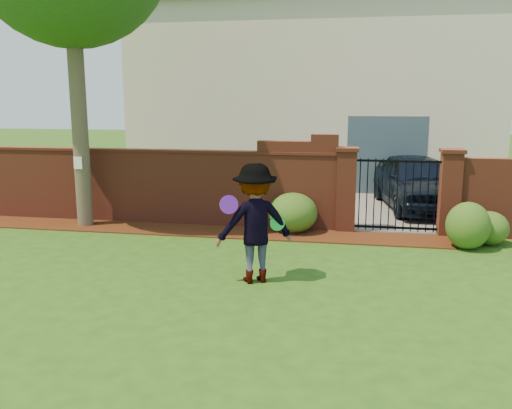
% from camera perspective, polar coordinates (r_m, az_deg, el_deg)
% --- Properties ---
extents(ground, '(80.00, 80.00, 0.01)m').
position_cam_1_polar(ground, '(8.99, -6.97, -8.13)').
color(ground, '#295214').
rests_on(ground, ground).
extents(mulch_bed, '(11.10, 1.08, 0.03)m').
position_cam_1_polar(mulch_bed, '(12.31, -6.56, -2.72)').
color(mulch_bed, '#3C1A0B').
rests_on(mulch_bed, ground).
extents(brick_wall, '(8.70, 0.31, 2.16)m').
position_cam_1_polar(brick_wall, '(13.09, -10.24, 2.07)').
color(brick_wall, maroon).
rests_on(brick_wall, ground).
extents(pillar_left, '(0.50, 0.50, 1.88)m').
position_cam_1_polar(pillar_left, '(12.25, 9.45, 1.62)').
color(pillar_left, maroon).
rests_on(pillar_left, ground).
extents(pillar_right, '(0.50, 0.50, 1.88)m').
position_cam_1_polar(pillar_right, '(12.41, 19.66, 1.24)').
color(pillar_right, maroon).
rests_on(pillar_right, ground).
extents(iron_gate, '(1.78, 0.03, 1.60)m').
position_cam_1_polar(iron_gate, '(12.30, 14.57, 0.96)').
color(iron_gate, black).
rests_on(iron_gate, ground).
extents(driveway, '(3.20, 8.00, 0.01)m').
position_cam_1_polar(driveway, '(16.37, 13.50, 0.47)').
color(driveway, slate).
rests_on(driveway, ground).
extents(house, '(12.40, 6.40, 6.30)m').
position_cam_1_polar(house, '(20.14, 6.11, 11.68)').
color(house, beige).
rests_on(house, ground).
extents(car, '(2.39, 4.55, 1.48)m').
position_cam_1_polar(car, '(14.99, 16.75, 2.18)').
color(car, black).
rests_on(car, ground).
extents(paper_notice, '(0.20, 0.01, 0.28)m').
position_cam_1_polar(paper_notice, '(12.96, -18.18, 4.17)').
color(paper_notice, white).
rests_on(paper_notice, tree).
extents(shrub_left, '(1.09, 1.09, 0.89)m').
position_cam_1_polar(shrub_left, '(12.04, 3.89, -0.88)').
color(shrub_left, '#265419').
rests_on(shrub_left, ground).
extents(shrub_middle, '(0.86, 0.86, 0.94)m').
position_cam_1_polar(shrub_middle, '(11.50, 21.34, -2.08)').
color(shrub_middle, '#265419').
rests_on(shrub_middle, ground).
extents(shrub_right, '(0.77, 0.77, 0.69)m').
position_cam_1_polar(shrub_right, '(12.03, 23.25, -2.28)').
color(shrub_right, '#265419').
rests_on(shrub_right, ground).
extents(man, '(1.43, 1.17, 1.93)m').
position_cam_1_polar(man, '(8.69, -0.10, -2.05)').
color(man, gray).
rests_on(man, ground).
extents(frisbee_purple, '(0.31, 0.20, 0.29)m').
position_cam_1_polar(frisbee_purple, '(8.44, -2.87, -0.01)').
color(frisbee_purple, '#661CB1').
rests_on(frisbee_purple, man).
extents(frisbee_green, '(0.25, 0.18, 0.26)m').
position_cam_1_polar(frisbee_green, '(8.71, 2.24, -1.93)').
color(frisbee_green, green).
rests_on(frisbee_green, man).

